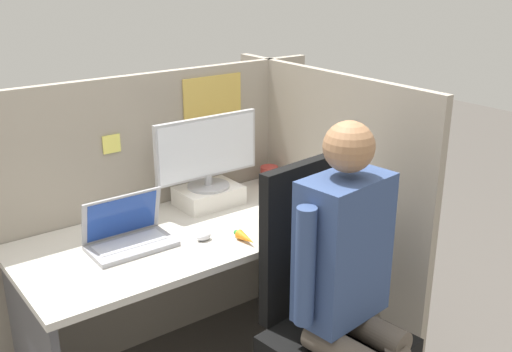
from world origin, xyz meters
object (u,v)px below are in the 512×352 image
(monitor, at_px, (207,152))
(stapler, at_px, (290,191))
(paper_box, at_px, (209,195))
(laptop, at_px, (129,236))
(office_chair, at_px, (322,305))
(carrot_toy, at_px, (246,238))
(person, at_px, (350,275))
(coffee_mug, at_px, (269,176))

(monitor, height_order, stapler, monitor)
(paper_box, distance_m, laptop, 0.54)
(stapler, xyz_separation_m, office_chair, (-0.36, -0.63, -0.20))
(monitor, bearing_deg, carrot_toy, -102.98)
(carrot_toy, bearing_deg, paper_box, 76.94)
(paper_box, bearing_deg, office_chair, -88.59)
(person, height_order, coffee_mug, person)
(carrot_toy, height_order, person, person)
(paper_box, height_order, person, person)
(paper_box, distance_m, office_chair, 0.81)
(paper_box, height_order, coffee_mug, coffee_mug)
(monitor, relative_size, coffee_mug, 5.47)
(paper_box, bearing_deg, monitor, 90.00)
(carrot_toy, xyz_separation_m, person, (0.10, -0.50, 0.02))
(office_chair, bearing_deg, monitor, 91.41)
(stapler, height_order, coffee_mug, coffee_mug)
(paper_box, height_order, office_chair, office_chair)
(stapler, bearing_deg, coffee_mug, 86.03)
(paper_box, xyz_separation_m, laptop, (-0.50, -0.19, 0.00))
(laptop, bearing_deg, coffee_mug, 13.90)
(paper_box, relative_size, office_chair, 0.26)
(stapler, distance_m, office_chair, 0.76)
(monitor, bearing_deg, person, -89.98)
(carrot_toy, distance_m, office_chair, 0.41)
(monitor, relative_size, laptop, 1.58)
(office_chair, xyz_separation_m, person, (-0.02, -0.16, 0.21))
(coffee_mug, bearing_deg, monitor, -175.18)
(laptop, height_order, person, person)
(person, xyz_separation_m, coffee_mug, (0.39, 0.98, 0.01))
(laptop, relative_size, stapler, 2.56)
(stapler, relative_size, person, 0.10)
(paper_box, xyz_separation_m, office_chair, (0.02, -0.78, -0.22))
(stapler, distance_m, person, 0.88)
(paper_box, bearing_deg, stapler, -21.50)
(stapler, bearing_deg, carrot_toy, -148.66)
(laptop, bearing_deg, stapler, 2.32)
(stapler, height_order, person, person)
(person, distance_m, coffee_mug, 1.06)
(paper_box, relative_size, stapler, 2.21)
(paper_box, xyz_separation_m, carrot_toy, (-0.10, -0.45, -0.02))
(stapler, height_order, carrot_toy, stapler)
(carrot_toy, distance_m, person, 0.51)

